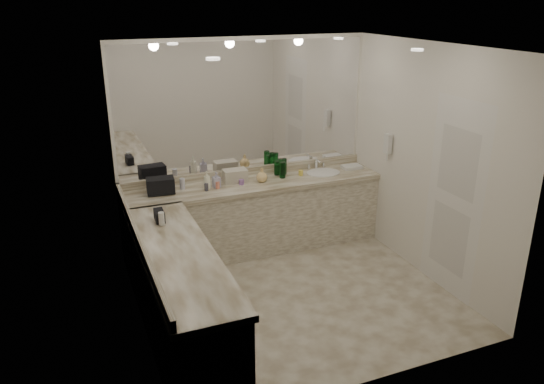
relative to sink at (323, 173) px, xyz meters
name	(u,v)px	position (x,y,z in m)	size (l,w,h in m)	color
floor	(294,294)	(-0.95, -1.20, -0.90)	(3.20, 3.20, 0.00)	beige
ceiling	(298,47)	(-0.95, -1.20, 1.71)	(3.20, 3.20, 0.00)	white
wall_back	(245,144)	(-0.95, 0.30, 0.41)	(3.20, 0.02, 2.60)	white
wall_left	(133,203)	(-2.55, -1.20, 0.41)	(0.02, 3.00, 2.60)	white
wall_right	(427,163)	(0.65, -1.20, 0.41)	(0.02, 3.00, 2.60)	white
vanity_back_base	(255,218)	(-0.95, 0.00, -0.48)	(3.20, 0.60, 0.84)	silver
vanity_back_top	(254,185)	(-0.95, -0.01, -0.03)	(3.20, 0.64, 0.06)	beige
vanity_left_base	(179,299)	(-2.25, -1.50, -0.48)	(0.60, 2.40, 0.84)	silver
vanity_left_top	(177,255)	(-2.24, -1.50, -0.03)	(0.64, 2.42, 0.06)	beige
backsplash_back	(246,172)	(-0.95, 0.28, 0.05)	(3.20, 0.04, 0.10)	beige
backsplash_left	(138,239)	(-2.53, -1.20, 0.05)	(0.04, 3.00, 0.10)	beige
mirror_back	(245,107)	(-0.95, 0.29, 0.88)	(3.12, 0.01, 1.55)	white
mirror_left	(129,152)	(-2.54, -1.20, 0.88)	(0.01, 2.92, 1.55)	white
sink	(323,173)	(0.00, 0.00, 0.00)	(0.44, 0.44, 0.03)	white
faucet	(316,163)	(0.00, 0.21, 0.07)	(0.24, 0.16, 0.14)	silver
wall_phone	(388,144)	(0.61, -0.50, 0.46)	(0.06, 0.10, 0.24)	white
door	(454,199)	(0.64, -1.70, 0.16)	(0.02, 0.82, 2.10)	white
black_toiletry_bag	(161,186)	(-2.08, 0.03, 0.09)	(0.31, 0.19, 0.18)	black
black_bag_spill	(159,216)	(-2.25, -0.76, 0.06)	(0.09, 0.20, 0.11)	black
cream_cosmetic_case	(235,175)	(-1.16, 0.10, 0.09)	(0.29, 0.18, 0.17)	beige
hand_towel	(352,167)	(0.44, 0.03, 0.03)	(0.25, 0.17, 0.04)	white
lotion_left	(162,219)	(-2.25, -0.87, 0.07)	(0.06, 0.06, 0.13)	white
soap_bottle_a	(207,180)	(-1.55, -0.03, 0.12)	(0.09, 0.09, 0.22)	white
soap_bottle_b	(216,180)	(-1.43, 0.00, 0.10)	(0.09, 0.09, 0.19)	#B5B1CB
soap_bottle_c	(262,175)	(-0.86, -0.03, 0.09)	(0.14, 0.14, 0.18)	#F2CD82
green_bottle_0	(282,170)	(-0.56, 0.02, 0.11)	(0.07, 0.07, 0.21)	#0E551B
green_bottle_1	(284,166)	(-0.49, 0.15, 0.11)	(0.07, 0.07, 0.21)	#0E551B
green_bottle_2	(281,167)	(-0.54, 0.14, 0.11)	(0.06, 0.06, 0.21)	#0E551B
green_bottle_3	(277,168)	(-0.59, 0.15, 0.10)	(0.06, 0.06, 0.18)	#0E551B
amenity_bottle_0	(182,184)	(-1.82, 0.09, 0.07)	(0.06, 0.06, 0.13)	silver
amenity_bottle_1	(218,185)	(-1.43, -0.05, 0.05)	(0.05, 0.05, 0.08)	#E57F66
amenity_bottle_2	(301,173)	(-0.31, 0.02, 0.04)	(0.06, 0.06, 0.07)	#F2D84C
amenity_bottle_3	(206,187)	(-1.57, -0.08, 0.05)	(0.05, 0.05, 0.09)	#3F3F4C
amenity_bottle_4	(241,182)	(-1.12, -0.03, 0.04)	(0.06, 0.06, 0.06)	#9966B2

